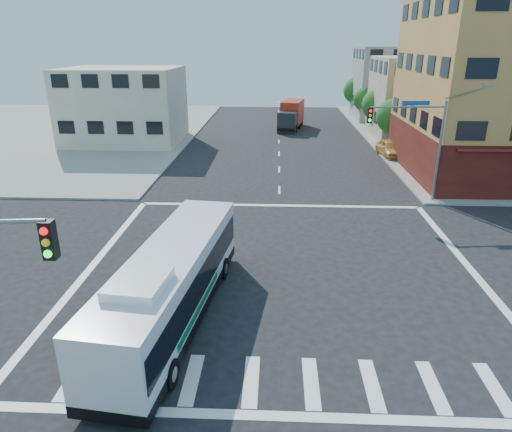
{
  "coord_description": "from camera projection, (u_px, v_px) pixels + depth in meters",
  "views": [
    {
      "loc": [
        -0.29,
        -20.24,
        10.64
      ],
      "look_at": [
        -1.34,
        3.19,
        1.62
      ],
      "focal_mm": 32.0,
      "sensor_mm": 36.0,
      "label": 1
    }
  ],
  "objects": [
    {
      "name": "signal_mast_ne",
      "position": [
        417.0,
        132.0,
        30.41
      ],
      "size": [
        7.91,
        1.13,
        8.07
      ],
      "color": "slate",
      "rests_on": "ground"
    },
    {
      "name": "street_tree_b",
      "position": [
        379.0,
        103.0,
        54.33
      ],
      "size": [
        3.8,
        3.8,
        5.79
      ],
      "color": "#351F13",
      "rests_on": "ground"
    },
    {
      "name": "building_west",
      "position": [
        124.0,
        106.0,
        49.91
      ],
      "size": [
        12.06,
        10.06,
        8.0
      ],
      "color": "beige",
      "rests_on": "ground"
    },
    {
      "name": "box_truck",
      "position": [
        291.0,
        115.0,
        58.58
      ],
      "size": [
        3.64,
        8.03,
        3.49
      ],
      "rotation": [
        0.0,
        0.0,
        -0.19
      ],
      "color": "#222226",
      "rests_on": "ground"
    },
    {
      "name": "street_tree_c",
      "position": [
        367.0,
        98.0,
        61.89
      ],
      "size": [
        3.4,
        3.4,
        5.29
      ],
      "color": "#351F13",
      "rests_on": "ground"
    },
    {
      "name": "parked_car",
      "position": [
        390.0,
        148.0,
        44.63
      ],
      "size": [
        2.33,
        4.95,
        1.64
      ],
      "primitive_type": "imported",
      "rotation": [
        0.0,
        0.0,
        0.08
      ],
      "color": "gold",
      "rests_on": "ground"
    },
    {
      "name": "street_tree_a",
      "position": [
        395.0,
        114.0,
        46.92
      ],
      "size": [
        3.6,
        3.6,
        5.53
      ],
      "color": "#351F13",
      "rests_on": "ground"
    },
    {
      "name": "building_east_far",
      "position": [
        399.0,
        83.0,
        64.9
      ],
      "size": [
        12.06,
        10.06,
        10.0
      ],
      "color": "#9A9A95",
      "rests_on": "ground"
    },
    {
      "name": "ground",
      "position": [
        280.0,
        270.0,
        22.68
      ],
      "size": [
        120.0,
        120.0,
        0.0
      ],
      "primitive_type": "plane",
      "color": "black",
      "rests_on": "ground"
    },
    {
      "name": "transit_bus",
      "position": [
        172.0,
        283.0,
        18.02
      ],
      "size": [
        3.89,
        11.92,
        3.47
      ],
      "rotation": [
        0.0,
        0.0,
        -0.12
      ],
      "color": "black",
      "rests_on": "ground"
    },
    {
      "name": "building_east_near",
      "position": [
        428.0,
        98.0,
        52.03
      ],
      "size": [
        12.06,
        10.06,
        9.0
      ],
      "color": "#C2B094",
      "rests_on": "ground"
    },
    {
      "name": "street_tree_d",
      "position": [
        357.0,
        89.0,
        69.2
      ],
      "size": [
        4.0,
        4.0,
        6.03
      ],
      "color": "#351F13",
      "rests_on": "ground"
    }
  ]
}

